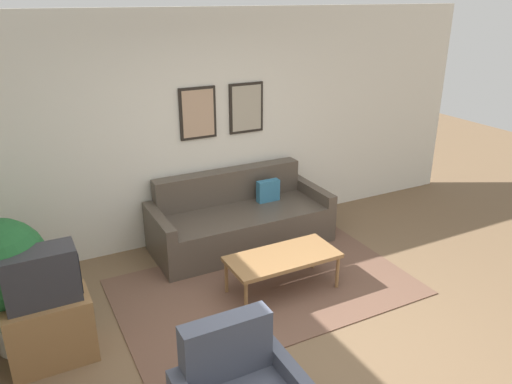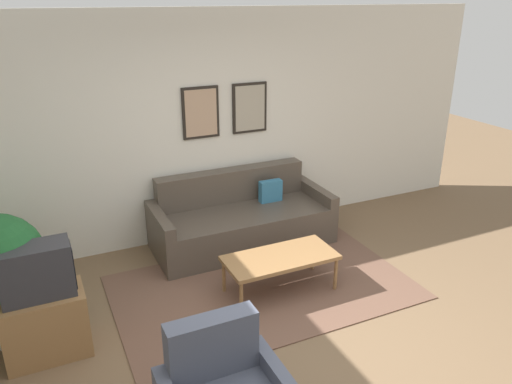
{
  "view_description": "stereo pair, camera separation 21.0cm",
  "coord_description": "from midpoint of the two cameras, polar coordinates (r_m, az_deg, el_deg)",
  "views": [
    {
      "loc": [
        -1.91,
        -2.74,
        2.83
      ],
      "look_at": [
        0.38,
        1.66,
        0.85
      ],
      "focal_mm": 35.0,
      "sensor_mm": 36.0,
      "label": 1
    },
    {
      "loc": [
        -1.72,
        -2.83,
        2.83
      ],
      "look_at": [
        0.38,
        1.66,
        0.85
      ],
      "focal_mm": 35.0,
      "sensor_mm": 36.0,
      "label": 2
    }
  ],
  "objects": [
    {
      "name": "tv",
      "position": [
        4.29,
        -24.66,
        -8.75
      ],
      "size": [
        0.56,
        0.28,
        0.45
      ],
      "color": "#2D2D33",
      "rests_on": "tv_stand"
    },
    {
      "name": "wall_back",
      "position": [
        5.9,
        -8.66,
        7.01
      ],
      "size": [
        8.0,
        0.09,
        2.7
      ],
      "color": "silver",
      "rests_on": "ground_plane"
    },
    {
      "name": "couch",
      "position": [
        5.98,
        -2.88,
        -3.3
      ],
      "size": [
        2.11,
        0.9,
        0.85
      ],
      "color": "#4C4238",
      "rests_on": "ground_plane"
    },
    {
      "name": "coffee_table",
      "position": [
        5.02,
        1.86,
        -7.62
      ],
      "size": [
        1.12,
        0.52,
        0.4
      ],
      "color": "olive",
      "rests_on": "ground_plane"
    },
    {
      "name": "potted_plant_tall",
      "position": [
        4.56,
        -28.43,
        -7.73
      ],
      "size": [
        0.77,
        0.77,
        1.2
      ],
      "color": "beige",
      "rests_on": "ground_plane"
    },
    {
      "name": "tv_stand",
      "position": [
        4.56,
        -23.68,
        -14.3
      ],
      "size": [
        0.66,
        0.4,
        0.57
      ],
      "color": "olive",
      "rests_on": "ground_plane"
    },
    {
      "name": "area_rug",
      "position": [
        5.24,
        -0.09,
        -10.82
      ],
      "size": [
        2.99,
        1.82,
        0.01
      ],
      "color": "brown",
      "rests_on": "ground_plane"
    },
    {
      "name": "ground_plane",
      "position": [
        4.36,
        4.5,
        -18.74
      ],
      "size": [
        16.0,
        16.0,
        0.0
      ],
      "primitive_type": "plane",
      "color": "brown"
    }
  ]
}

